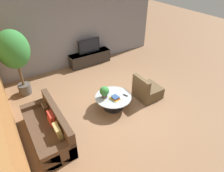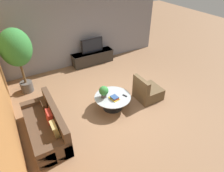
# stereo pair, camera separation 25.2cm
# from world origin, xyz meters

# --- Properties ---
(ground_plane) EXTENTS (24.00, 24.00, 0.00)m
(ground_plane) POSITION_xyz_m (0.00, 0.00, 0.00)
(ground_plane) COLOR #8C6647
(back_wall_stone) EXTENTS (7.40, 0.12, 3.00)m
(back_wall_stone) POSITION_xyz_m (0.00, 3.26, 1.50)
(back_wall_stone) COLOR gray
(back_wall_stone) RESTS_ON ground
(side_wall_left) EXTENTS (0.12, 7.40, 3.00)m
(side_wall_left) POSITION_xyz_m (-3.26, 0.20, 1.50)
(side_wall_left) COLOR #B2753D
(side_wall_left) RESTS_ON ground
(media_console) EXTENTS (1.85, 0.50, 0.54)m
(media_console) POSITION_xyz_m (0.37, 2.94, 0.28)
(media_console) COLOR #2D2823
(media_console) RESTS_ON ground
(television) EXTENTS (0.96, 0.13, 0.62)m
(television) POSITION_xyz_m (0.37, 2.94, 0.85)
(television) COLOR black
(television) RESTS_ON media_console
(coffee_table) EXTENTS (1.14, 1.14, 0.43)m
(coffee_table) POSITION_xyz_m (-0.38, -0.14, 0.31)
(coffee_table) COLOR black
(coffee_table) RESTS_ON ground
(couch_by_wall) EXTENTS (0.84, 2.11, 0.84)m
(couch_by_wall) POSITION_xyz_m (-2.49, -0.24, 0.29)
(couch_by_wall) COLOR #4C3828
(couch_by_wall) RESTS_ON ground
(armchair_wicker) EXTENTS (0.80, 0.76, 0.86)m
(armchair_wicker) POSITION_xyz_m (0.87, -0.30, 0.27)
(armchair_wicker) COLOR brown
(armchair_wicker) RESTS_ON ground
(potted_palm_tall) EXTENTS (0.99, 0.99, 2.30)m
(potted_palm_tall) POSITION_xyz_m (-2.59, 2.17, 1.60)
(potted_palm_tall) COLOR #514C47
(potted_palm_tall) RESTS_ON ground
(potted_plant_tabletop) EXTENTS (0.30, 0.30, 0.39)m
(potted_plant_tabletop) POSITION_xyz_m (-0.62, -0.03, 0.65)
(potted_plant_tabletop) COLOR #514C47
(potted_plant_tabletop) RESTS_ON coffee_table
(book_stack) EXTENTS (0.27, 0.34, 0.09)m
(book_stack) POSITION_xyz_m (-0.38, -0.26, 0.47)
(book_stack) COLOR gold
(book_stack) RESTS_ON coffee_table
(remote_black) EXTENTS (0.09, 0.16, 0.02)m
(remote_black) POSITION_xyz_m (-0.02, -0.30, 0.44)
(remote_black) COLOR black
(remote_black) RESTS_ON coffee_table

